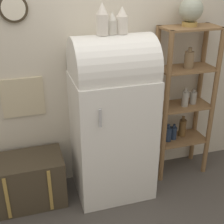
{
  "coord_description": "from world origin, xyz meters",
  "views": [
    {
      "loc": [
        -0.78,
        -2.25,
        2.1
      ],
      "look_at": [
        -0.01,
        0.26,
        0.87
      ],
      "focal_mm": 50.0,
      "sensor_mm": 36.0,
      "label": 1
    }
  ],
  "objects_px": {
    "globe": "(191,10)",
    "vase_right": "(122,21)",
    "refrigerator": "(113,117)",
    "vase_center": "(112,24)",
    "suitcase_trunk": "(28,181)",
    "vase_left": "(102,20)"
  },
  "relations": [
    {
      "from": "suitcase_trunk",
      "to": "vase_right",
      "type": "distance_m",
      "value": 1.72
    },
    {
      "from": "refrigerator",
      "to": "vase_right",
      "type": "xyz_separation_m",
      "value": [
        0.08,
        0.01,
        0.87
      ]
    },
    {
      "from": "vase_center",
      "to": "vase_right",
      "type": "xyz_separation_m",
      "value": [
        0.08,
        -0.0,
        0.02
      ]
    },
    {
      "from": "refrigerator",
      "to": "suitcase_trunk",
      "type": "height_order",
      "value": "refrigerator"
    },
    {
      "from": "vase_left",
      "to": "suitcase_trunk",
      "type": "bearing_deg",
      "value": 176.69
    },
    {
      "from": "vase_right",
      "to": "refrigerator",
      "type": "bearing_deg",
      "value": -173.87
    },
    {
      "from": "vase_center",
      "to": "vase_left",
      "type": "bearing_deg",
      "value": -173.52
    },
    {
      "from": "suitcase_trunk",
      "to": "vase_right",
      "type": "bearing_deg",
      "value": -2.16
    },
    {
      "from": "globe",
      "to": "vase_right",
      "type": "height_order",
      "value": "globe"
    },
    {
      "from": "vase_left",
      "to": "vase_center",
      "type": "relative_size",
      "value": 1.44
    },
    {
      "from": "refrigerator",
      "to": "globe",
      "type": "distance_m",
      "value": 1.22
    },
    {
      "from": "globe",
      "to": "refrigerator",
      "type": "bearing_deg",
      "value": -170.91
    },
    {
      "from": "suitcase_trunk",
      "to": "globe",
      "type": "xyz_separation_m",
      "value": [
        1.63,
        0.08,
        1.49
      ]
    },
    {
      "from": "suitcase_trunk",
      "to": "vase_center",
      "type": "height_order",
      "value": "vase_center"
    },
    {
      "from": "globe",
      "to": "vase_center",
      "type": "height_order",
      "value": "globe"
    },
    {
      "from": "refrigerator",
      "to": "vase_right",
      "type": "height_order",
      "value": "vase_right"
    },
    {
      "from": "vase_left",
      "to": "refrigerator",
      "type": "bearing_deg",
      "value": -0.26
    },
    {
      "from": "suitcase_trunk",
      "to": "vase_left",
      "type": "xyz_separation_m",
      "value": [
        0.75,
        -0.04,
        1.47
      ]
    },
    {
      "from": "vase_left",
      "to": "globe",
      "type": "bearing_deg",
      "value": 8.17
    },
    {
      "from": "globe",
      "to": "vase_center",
      "type": "distance_m",
      "value": 0.8
    },
    {
      "from": "refrigerator",
      "to": "vase_right",
      "type": "distance_m",
      "value": 0.88
    },
    {
      "from": "refrigerator",
      "to": "vase_center",
      "type": "height_order",
      "value": "vase_center"
    }
  ]
}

